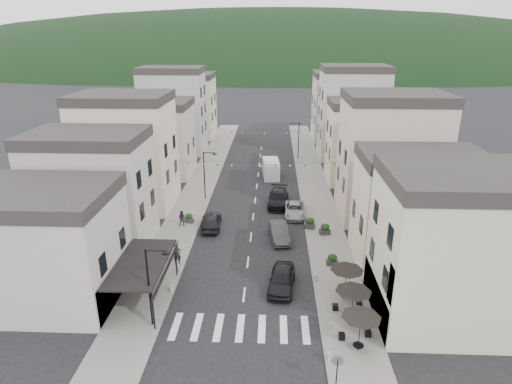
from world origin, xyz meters
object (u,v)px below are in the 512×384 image
parked_car_c (295,210)px  parked_car_e (211,221)px  parked_car_b (279,232)px  pedestrian_a (177,255)px  parked_car_a (282,279)px  delivery_van (271,168)px  parked_car_d (278,198)px  pedestrian_b (182,219)px

parked_car_c → parked_car_e: size_ratio=1.02×
parked_car_b → pedestrian_a: size_ratio=2.46×
parked_car_a → delivery_van: 28.21m
parked_car_d → pedestrian_a: size_ratio=2.97×
parked_car_a → parked_car_e: size_ratio=1.01×
parked_car_a → pedestrian_a: pedestrian_a is taller
delivery_van → pedestrian_b: (-9.07, -17.19, -0.28)m
parked_car_b → pedestrian_b: 10.34m
parked_car_a → parked_car_c: (1.65, 14.54, -0.14)m
parked_car_d → parked_car_e: (-7.03, -6.61, -0.01)m
parked_car_a → parked_car_d: 17.59m
parked_car_a → parked_car_b: bearing=97.5°
parked_car_c → parked_car_e: 9.50m
parked_car_c → pedestrian_b: size_ratio=2.88×
parked_car_a → parked_car_d: (-0.13, 17.58, 0.00)m
pedestrian_b → parked_car_a: bearing=-50.3°
parked_car_b → parked_car_c: 6.19m
parked_car_c → pedestrian_b: bearing=-163.4°
parked_car_e → delivery_van: bearing=-112.9°
parked_car_a → pedestrian_b: bearing=139.5°
parked_car_a → parked_car_c: parked_car_a is taller
parked_car_b → delivery_van: bearing=85.2°
pedestrian_a → parked_car_d: bearing=35.6°
parked_car_c → pedestrian_b: (-11.84, -3.55, 0.29)m
parked_car_e → delivery_van: 18.24m
parked_car_c → pedestrian_a: 15.60m
parked_car_b → parked_car_d: 8.98m
parked_car_b → parked_car_c: bearing=65.7°
parked_car_c → parked_car_d: bearing=120.2°
parked_car_e → parked_car_a: bearing=119.6°
parked_car_e → delivery_van: delivery_van is taller
pedestrian_a → pedestrian_b: pedestrian_a is taller
parked_car_a → parked_car_e: 13.10m
parked_car_e → pedestrian_a: pedestrian_a is taller
parked_car_b → parked_car_e: parked_car_e is taller
parked_car_e → pedestrian_a: size_ratio=2.50×
pedestrian_b → parked_car_c: bearing=13.5°
parked_car_d → parked_car_b: bearing=-86.6°
delivery_van → pedestrian_a: 26.24m
parked_car_a → parked_car_e: bearing=129.8°
parked_car_a → pedestrian_a: (-9.01, 3.15, 0.25)m
parked_car_b → pedestrian_a: (-8.88, -5.45, 0.30)m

